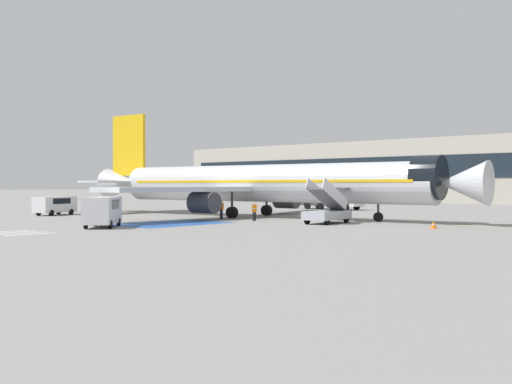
% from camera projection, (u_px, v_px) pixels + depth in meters
% --- Properties ---
extents(ground_plane, '(600.00, 600.00, 0.00)m').
position_uv_depth(ground_plane, '(255.00, 216.00, 61.22)').
color(ground_plane, gray).
extents(apron_leadline_yellow, '(78.65, 6.82, 0.01)m').
position_uv_depth(apron_leadline_yellow, '(264.00, 217.00, 59.34)').
color(apron_leadline_yellow, gold).
rests_on(apron_leadline_yellow, ground_plane).
extents(apron_stand_patch_blue, '(6.47, 9.67, 0.01)m').
position_uv_depth(apron_stand_patch_blue, '(170.00, 224.00, 49.99)').
color(apron_stand_patch_blue, '#2856A8').
rests_on(apron_stand_patch_blue, ground_plane).
extents(apron_walkway_bar_0, '(0.44, 3.60, 0.01)m').
position_uv_depth(apron_walkway_bar_0, '(4.00, 231.00, 41.57)').
color(apron_walkway_bar_0, silver).
rests_on(apron_walkway_bar_0, ground_plane).
extents(apron_walkway_bar_1, '(0.44, 3.60, 0.01)m').
position_uv_depth(apron_walkway_bar_1, '(12.00, 232.00, 40.79)').
color(apron_walkway_bar_1, silver).
rests_on(apron_walkway_bar_1, ground_plane).
extents(apron_walkway_bar_2, '(0.44, 3.60, 0.01)m').
position_uv_depth(apron_walkway_bar_2, '(21.00, 233.00, 40.01)').
color(apron_walkway_bar_2, silver).
rests_on(apron_walkway_bar_2, ground_plane).
extents(apron_walkway_bar_3, '(0.44, 3.60, 0.01)m').
position_uv_depth(apron_walkway_bar_3, '(31.00, 234.00, 39.23)').
color(apron_walkway_bar_3, silver).
rests_on(apron_walkway_bar_3, ground_plane).
extents(airliner, '(44.66, 33.21, 11.41)m').
position_uv_depth(airliner, '(258.00, 183.00, 59.70)').
color(airliner, silver).
rests_on(airliner, ground_plane).
extents(boarding_stairs_forward, '(2.59, 5.37, 3.84)m').
position_uv_depth(boarding_stairs_forward, '(327.00, 212.00, 50.16)').
color(boarding_stairs_forward, '#ADB2BA').
rests_on(boarding_stairs_forward, ground_plane).
extents(fuel_tanker, '(8.85, 3.07, 3.33)m').
position_uv_depth(fuel_tanker, '(331.00, 197.00, 78.00)').
color(fuel_tanker, '#38383D').
rests_on(fuel_tanker, ground_plane).
extents(service_van_0, '(3.09, 5.03, 1.97)m').
position_uv_depth(service_van_0, '(55.00, 204.00, 63.67)').
color(service_van_0, silver).
rests_on(service_van_0, ground_plane).
extents(service_van_1, '(4.61, 4.84, 2.32)m').
position_uv_depth(service_van_1, '(103.00, 209.00, 45.54)').
color(service_van_1, silver).
rests_on(service_van_1, ground_plane).
extents(ground_crew_0, '(0.47, 0.31, 1.78)m').
position_uv_depth(ground_crew_0, '(221.00, 208.00, 56.48)').
color(ground_crew_0, '#191E38').
rests_on(ground_crew_0, ground_plane).
extents(ground_crew_1, '(0.45, 0.48, 1.64)m').
position_uv_depth(ground_crew_1, '(254.00, 210.00, 53.65)').
color(ground_crew_1, black).
rests_on(ground_crew_1, ground_plane).
extents(traffic_cone_0, '(0.51, 0.51, 0.56)m').
position_uv_depth(traffic_cone_0, '(434.00, 225.00, 44.34)').
color(traffic_cone_0, orange).
rests_on(traffic_cone_0, ground_plane).
extents(terminal_building, '(131.79, 12.10, 11.61)m').
position_uv_depth(terminal_building, '(473.00, 170.00, 107.07)').
color(terminal_building, '#B2AD9E').
rests_on(terminal_building, ground_plane).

